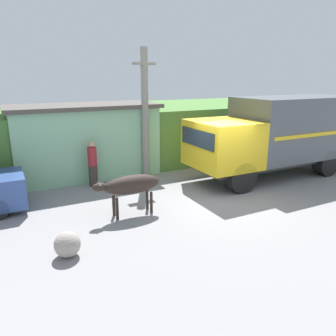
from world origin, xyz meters
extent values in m
plane|color=gray|center=(0.00, 0.00, 0.00)|extent=(60.00, 60.00, 0.00)
cube|color=#4C7A38|center=(0.00, 6.89, 1.30)|extent=(32.00, 6.50, 2.61)
cube|color=#8CC69E|center=(-3.42, 4.74, 1.40)|extent=(5.67, 2.40, 2.80)
cube|color=#4C4742|center=(-3.42, 4.74, 2.88)|extent=(5.97, 2.70, 0.16)
cube|color=#2D2D2D|center=(3.40, 1.06, 0.65)|extent=(6.75, 1.96, 0.18)
cube|color=gold|center=(0.83, 1.06, 1.60)|extent=(2.20, 2.46, 1.72)
cube|color=#232D38|center=(-0.29, 1.06, 1.91)|extent=(0.04, 2.09, 0.60)
cube|color=#4C5156|center=(4.50, 1.06, 1.99)|extent=(5.14, 2.46, 2.50)
cube|color=gold|center=(4.50, -0.18, 1.87)|extent=(4.63, 0.03, 0.14)
cylinder|color=black|center=(0.94, 0.10, 0.56)|extent=(1.12, 0.54, 1.12)
cylinder|color=black|center=(5.53, 0.10, 0.56)|extent=(1.12, 0.54, 1.12)
ellipsoid|color=#2D231E|center=(-3.23, -0.02, 0.95)|extent=(1.76, 0.57, 0.57)
ellipsoid|color=#2D231E|center=(-4.21, -0.02, 1.02)|extent=(0.42, 0.25, 0.25)
cone|color=#B7AD93|center=(-4.21, -0.12, 1.14)|extent=(0.06, 0.06, 0.11)
cone|color=#B7AD93|center=(-4.21, 0.07, 1.14)|extent=(0.06, 0.06, 0.11)
cylinder|color=#2D231E|center=(-3.77, -0.18, 0.33)|extent=(0.09, 0.09, 0.66)
cylinder|color=#2D231E|center=(-3.77, 0.13, 0.33)|extent=(0.09, 0.09, 0.66)
cylinder|color=#2D231E|center=(-2.68, -0.18, 0.33)|extent=(0.09, 0.09, 0.66)
cylinder|color=#2D231E|center=(-2.68, 0.13, 0.33)|extent=(0.09, 0.09, 0.66)
cube|color=#38332D|center=(-3.59, 3.13, 0.40)|extent=(0.31, 0.23, 0.81)
cylinder|color=maroon|center=(-3.59, 3.13, 1.16)|extent=(0.38, 0.38, 0.70)
sphere|color=tan|center=(-3.59, 3.13, 1.63)|extent=(0.23, 0.23, 0.23)
cylinder|color=gray|center=(-1.29, 3.42, 2.57)|extent=(0.28, 0.28, 5.13)
cube|color=gray|center=(-1.29, 3.42, 4.51)|extent=(0.90, 0.22, 0.10)
sphere|color=gray|center=(-5.45, -1.61, 0.30)|extent=(0.61, 0.61, 0.61)
camera|label=1|loc=(-6.50, -8.70, 4.03)|focal=35.00mm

